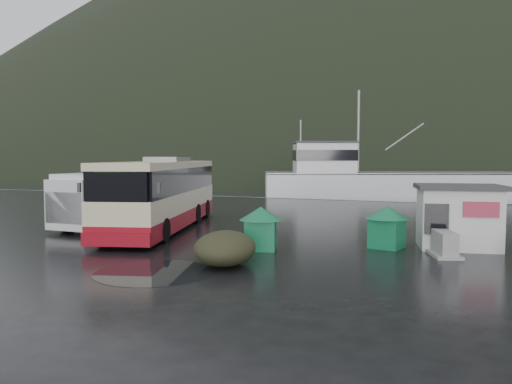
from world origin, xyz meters
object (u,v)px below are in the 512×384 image
at_px(white_van, 111,227).
at_px(ticket_kiosk, 457,248).
at_px(waste_bin_left, 261,250).
at_px(jersey_barrier_a, 443,256).
at_px(dome_tent, 225,265).
at_px(coach_bus, 163,228).
at_px(fishing_trawler, 392,194).
at_px(waste_bin_right, 386,248).

distance_m(white_van, ticket_kiosk, 15.17).
height_order(waste_bin_left, jersey_barrier_a, waste_bin_left).
relative_size(waste_bin_left, jersey_barrier_a, 0.92).
bearing_deg(ticket_kiosk, dome_tent, -149.83).
relative_size(coach_bus, jersey_barrier_a, 7.05).
relative_size(waste_bin_left, dome_tent, 0.58).
bearing_deg(coach_bus, waste_bin_left, -44.52).
bearing_deg(waste_bin_left, ticket_kiosk, 23.53).
xyz_separation_m(ticket_kiosk, fishing_trawler, (-4.95, 25.91, 0.00)).
bearing_deg(waste_bin_right, jersey_barrier_a, -22.31).
relative_size(jersey_barrier_a, fishing_trawler, 0.06).
height_order(dome_tent, fishing_trawler, fishing_trawler).
height_order(waste_bin_left, fishing_trawler, fishing_trawler).
distance_m(coach_bus, fishing_trawler, 26.52).
bearing_deg(ticket_kiosk, fishing_trawler, 91.05).
xyz_separation_m(white_van, waste_bin_left, (8.67, -2.95, 0.00)).
height_order(waste_bin_right, jersey_barrier_a, waste_bin_right).
relative_size(white_van, jersey_barrier_a, 3.72).
relative_size(waste_bin_left, fishing_trawler, 0.06).
bearing_deg(coach_bus, ticket_kiosk, -17.90).
height_order(coach_bus, dome_tent, coach_bus).
height_order(coach_bus, waste_bin_left, coach_bus).
distance_m(dome_tent, jersey_barrier_a, 7.30).
bearing_deg(white_van, jersey_barrier_a, -6.18).
height_order(coach_bus, waste_bin_right, coach_bus).
xyz_separation_m(waste_bin_right, ticket_kiosk, (2.39, 0.88, 0.00)).
distance_m(white_van, fishing_trawler, 27.75).
bearing_deg(waste_bin_right, ticket_kiosk, 20.20).
bearing_deg(waste_bin_right, coach_bus, 172.26).
bearing_deg(waste_bin_left, dome_tent, -92.84).
distance_m(waste_bin_left, fishing_trawler, 28.78).
bearing_deg(fishing_trawler, jersey_barrier_a, -102.00).
xyz_separation_m(waste_bin_left, fishing_trawler, (1.55, 28.74, 0.00)).
bearing_deg(jersey_barrier_a, fishing_trawler, 99.26).
distance_m(white_van, jersey_barrier_a, 14.82).
bearing_deg(coach_bus, white_van, 172.79).
distance_m(coach_bus, waste_bin_left, 6.90).
xyz_separation_m(dome_tent, fishing_trawler, (1.69, 31.47, 0.00)).
xyz_separation_m(coach_bus, white_van, (-2.63, -0.39, 0.00)).
bearing_deg(waste_bin_right, fishing_trawler, 95.48).
bearing_deg(jersey_barrier_a, white_van, 173.09).
relative_size(coach_bus, ticket_kiosk, 4.00).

